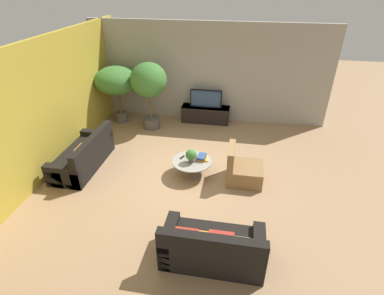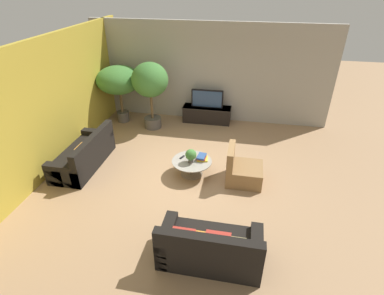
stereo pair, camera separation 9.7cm
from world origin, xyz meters
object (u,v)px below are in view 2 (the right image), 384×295
at_px(media_console, 207,114).
at_px(television, 207,99).
at_px(couch_by_wall, 85,155).
at_px(armchair_wicker, 242,171).
at_px(coffee_table, 192,165).
at_px(couch_near_entry, 210,248).
at_px(potted_plant_tabletop, 191,155).
at_px(potted_palm_tall, 119,81).
at_px(potted_palm_corner, 150,83).

xyz_separation_m(media_console, television, (-0.00, -0.00, 0.52)).
xyz_separation_m(couch_by_wall, armchair_wicker, (3.84, 0.07, -0.01)).
xyz_separation_m(coffee_table, armchair_wicker, (1.17, -0.04, 0.01)).
relative_size(couch_near_entry, potted_plant_tabletop, 5.01).
bearing_deg(armchair_wicker, coffee_table, 88.24).
distance_m(couch_by_wall, potted_palm_tall, 2.82).
bearing_deg(potted_palm_corner, television, 24.17).
xyz_separation_m(couch_by_wall, potted_plant_tabletop, (2.66, 0.04, 0.29)).
distance_m(television, potted_palm_tall, 2.75).
distance_m(couch_near_entry, potted_palm_tall, 6.10).
relative_size(television, couch_near_entry, 0.59).
bearing_deg(couch_near_entry, couch_by_wall, -33.51).
relative_size(media_console, potted_palm_tall, 0.85).
distance_m(armchair_wicker, potted_palm_tall, 4.79).
height_order(potted_palm_tall, potted_palm_corner, potted_palm_corner).
distance_m(potted_palm_corner, potted_plant_tabletop, 2.97).
height_order(media_console, couch_by_wall, couch_by_wall).
distance_m(couch_near_entry, potted_palm_corner, 5.35).
relative_size(television, potted_palm_tall, 0.55).
height_order(media_console, potted_palm_corner, potted_palm_corner).
bearing_deg(potted_plant_tabletop, coffee_table, 83.36).
bearing_deg(couch_by_wall, potted_palm_tall, -178.48).
bearing_deg(coffee_table, media_console, 91.60).
bearing_deg(couch_by_wall, potted_palm_corner, 156.91).
bearing_deg(potted_palm_corner, couch_near_entry, -62.45).
bearing_deg(armchair_wicker, potted_plant_tabletop, 91.65).
xyz_separation_m(coffee_table, potted_palm_corner, (-1.66, 2.26, 1.15)).
bearing_deg(couch_by_wall, coffee_table, 92.38).
height_order(media_console, couch_near_entry, couch_near_entry).
bearing_deg(couch_by_wall, media_console, 139.93).
xyz_separation_m(media_console, potted_plant_tabletop, (0.07, -3.04, 0.31)).
bearing_deg(potted_palm_corner, armchair_wicker, -38.97).
height_order(media_console, potted_plant_tabletop, potted_plant_tabletop).
height_order(potted_palm_tall, potted_plant_tabletop, potted_palm_tall).
distance_m(coffee_table, couch_near_entry, 2.50).
relative_size(couch_by_wall, couch_near_entry, 1.14).
bearing_deg(coffee_table, potted_palm_corner, 126.37).
height_order(television, coffee_table, television).
distance_m(coffee_table, potted_palm_corner, 3.03).
bearing_deg(potted_palm_tall, television, 9.67).
bearing_deg(media_console, coffee_table, -88.40).
xyz_separation_m(couch_near_entry, armchair_wicker, (0.41, 2.34, -0.02)).
bearing_deg(media_console, potted_palm_corner, -155.78).
height_order(couch_by_wall, potted_plant_tabletop, couch_by_wall).
relative_size(media_console, coffee_table, 1.63).
bearing_deg(couch_by_wall, couch_near_entry, 56.49).
bearing_deg(potted_palm_corner, potted_palm_tall, 166.67).
xyz_separation_m(coffee_table, potted_palm_tall, (-2.74, 2.51, 1.06)).
distance_m(media_console, potted_plant_tabletop, 3.05).
distance_m(media_console, potted_palm_tall, 2.90).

